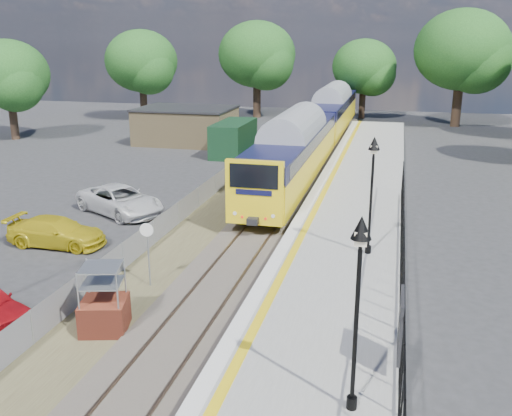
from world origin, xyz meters
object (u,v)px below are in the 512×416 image
(victorian_lamp_south, at_px, (359,270))
(train, at_px, (317,126))
(victorian_lamp_north, at_px, (373,168))
(car_yellow, at_px, (57,232))
(brick_plinth, at_px, (103,300))
(car_white, at_px, (120,200))
(speed_sign, at_px, (148,245))

(victorian_lamp_south, bearing_deg, train, 99.39)
(victorian_lamp_north, height_order, car_yellow, victorian_lamp_north)
(victorian_lamp_north, xyz_separation_m, brick_plinth, (-7.82, -6.63, -3.21))
(train, relative_size, car_white, 7.70)
(car_yellow, relative_size, car_white, 0.84)
(brick_plinth, relative_size, car_yellow, 0.51)
(victorian_lamp_north, relative_size, brick_plinth, 2.03)
(train, bearing_deg, speed_sign, -95.47)
(brick_plinth, bearing_deg, speed_sign, 90.25)
(victorian_lamp_south, distance_m, train, 33.75)
(car_white, bearing_deg, victorian_lamp_south, -110.07)
(victorian_lamp_north, bearing_deg, train, 102.84)
(car_yellow, bearing_deg, car_white, -6.16)
(car_yellow, distance_m, car_white, 5.17)
(victorian_lamp_south, height_order, victorian_lamp_north, same)
(brick_plinth, height_order, speed_sign, speed_sign)
(victorian_lamp_south, bearing_deg, car_white, 131.58)
(train, relative_size, brick_plinth, 18.05)
(brick_plinth, bearing_deg, victorian_lamp_south, -22.77)
(victorian_lamp_south, distance_m, brick_plinth, 9.27)
(train, bearing_deg, car_white, -113.51)
(brick_plinth, xyz_separation_m, speed_sign, (-0.01, 3.45, 0.61))
(speed_sign, height_order, car_white, speed_sign)
(brick_plinth, bearing_deg, victorian_lamp_north, 40.33)
(speed_sign, bearing_deg, train, 73.27)
(train, height_order, car_yellow, train)
(train, distance_m, speed_sign, 26.56)
(victorian_lamp_north, relative_size, train, 0.11)
(victorian_lamp_south, bearing_deg, car_yellow, 144.41)
(brick_plinth, distance_m, car_yellow, 8.86)
(victorian_lamp_south, xyz_separation_m, car_white, (-13.39, 15.10, -3.56))
(victorian_lamp_south, relative_size, car_yellow, 1.03)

